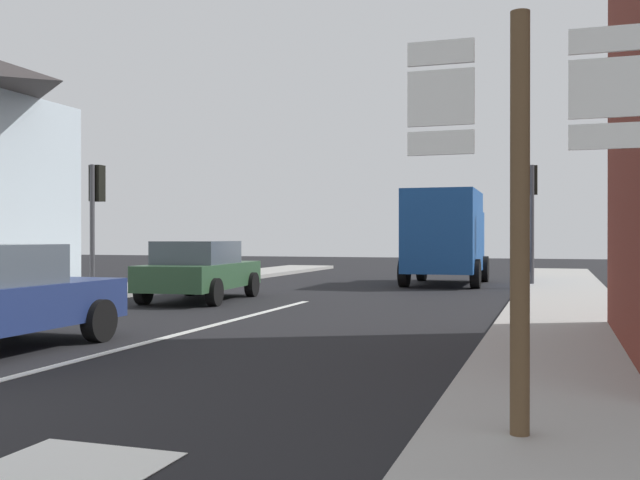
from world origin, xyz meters
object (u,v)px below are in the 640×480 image
object	(u,v)px
delivery_truck	(446,235)
traffic_light_near_left	(96,200)
route_sign_post	(520,190)
sedan_far	(200,270)
traffic_light_far_right	(532,197)

from	to	relation	value
delivery_truck	traffic_light_near_left	size ratio (longest dim) A/B	1.50
route_sign_post	sedan_far	bearing A→B (deg)	127.36
delivery_truck	traffic_light_near_left	distance (m)	11.36
sedan_far	route_sign_post	xyz separation A→B (m)	(8.10, -10.61, 1.15)
route_sign_post	traffic_light_near_left	xyz separation A→B (m)	(-10.60, 9.90, 0.58)
delivery_truck	traffic_light_far_right	bearing A→B (deg)	-13.86
delivery_truck	traffic_light_near_left	world-z (taller)	traffic_light_near_left
route_sign_post	delivery_truck	bearing A→B (deg)	99.79
traffic_light_far_right	traffic_light_near_left	size ratio (longest dim) A/B	1.13
sedan_far	traffic_light_far_right	bearing A→B (deg)	43.10
traffic_light_far_right	traffic_light_near_left	bearing A→B (deg)	-142.25
route_sign_post	traffic_light_far_right	bearing A→B (deg)	91.37
sedan_far	traffic_light_far_right	world-z (taller)	traffic_light_far_right
sedan_far	delivery_truck	bearing A→B (deg)	58.01
delivery_truck	traffic_light_far_right	world-z (taller)	traffic_light_far_right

